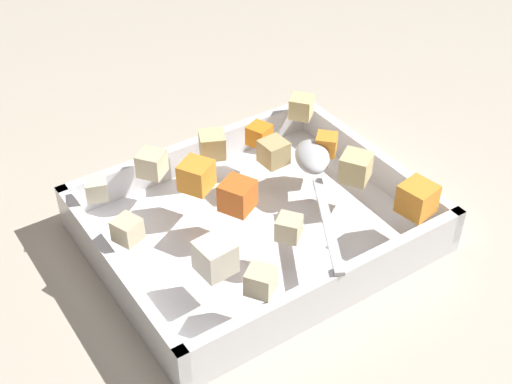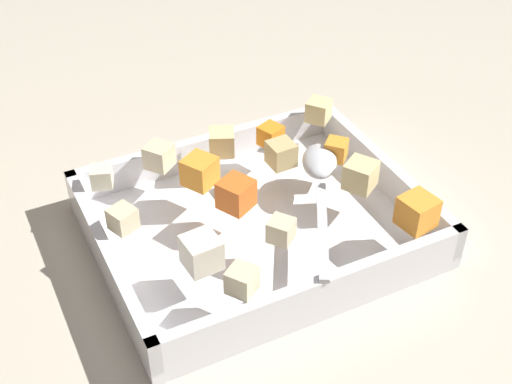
% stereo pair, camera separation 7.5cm
% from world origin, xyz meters
% --- Properties ---
extents(ground_plane, '(4.00, 4.00, 0.00)m').
position_xyz_m(ground_plane, '(0.00, 0.00, 0.00)').
color(ground_plane, '#BCB29E').
extents(baking_dish, '(0.34, 0.28, 0.05)m').
position_xyz_m(baking_dish, '(-0.01, 0.02, 0.02)').
color(baking_dish, silver).
rests_on(baking_dish, ground_plane).
extents(carrot_chunk_far_left, '(0.04, 0.04, 0.03)m').
position_xyz_m(carrot_chunk_far_left, '(-0.14, 0.13, 0.07)').
color(carrot_chunk_far_left, orange).
rests_on(carrot_chunk_far_left, baking_dish).
extents(carrot_chunk_near_left, '(0.04, 0.04, 0.03)m').
position_xyz_m(carrot_chunk_near_left, '(0.01, 0.02, 0.07)').
color(carrot_chunk_near_left, orange).
rests_on(carrot_chunk_near_left, baking_dish).
extents(carrot_chunk_heap_side, '(0.04, 0.04, 0.03)m').
position_xyz_m(carrot_chunk_heap_side, '(0.03, -0.03, 0.07)').
color(carrot_chunk_heap_side, orange).
rests_on(carrot_chunk_heap_side, baking_dish).
extents(carrot_chunk_rim_edge, '(0.03, 0.03, 0.02)m').
position_xyz_m(carrot_chunk_rim_edge, '(-0.07, -0.07, 0.07)').
color(carrot_chunk_rim_edge, orange).
rests_on(carrot_chunk_rim_edge, baking_dish).
extents(carrot_chunk_far_right, '(0.03, 0.03, 0.02)m').
position_xyz_m(carrot_chunk_far_right, '(-0.13, -0.01, 0.07)').
color(carrot_chunk_far_right, orange).
rests_on(carrot_chunk_far_right, baking_dish).
extents(potato_chunk_corner_se, '(0.03, 0.03, 0.03)m').
position_xyz_m(potato_chunk_corner_se, '(-0.07, -0.03, 0.07)').
color(potato_chunk_corner_se, tan).
rests_on(potato_chunk_corner_se, baking_dish).
extents(potato_chunk_heap_top, '(0.03, 0.03, 0.02)m').
position_xyz_m(potato_chunk_heap_top, '(0.06, 0.13, 0.07)').
color(potato_chunk_heap_top, beige).
rests_on(potato_chunk_heap_top, baking_dish).
extents(potato_chunk_under_handle, '(0.04, 0.04, 0.03)m').
position_xyz_m(potato_chunk_under_handle, '(0.06, -0.08, 0.07)').
color(potato_chunk_under_handle, beige).
rests_on(potato_chunk_under_handle, baking_dish).
extents(potato_chunk_back_center, '(0.04, 0.04, 0.03)m').
position_xyz_m(potato_chunk_back_center, '(-0.12, 0.05, 0.07)').
color(potato_chunk_back_center, '#E0CC89').
rests_on(potato_chunk_back_center, baking_dish).
extents(potato_chunk_corner_ne, '(0.04, 0.04, 0.03)m').
position_xyz_m(potato_chunk_corner_ne, '(-0.15, -0.09, 0.07)').
color(potato_chunk_corner_ne, '#E0CC89').
rests_on(potato_chunk_corner_ne, baking_dish).
extents(potato_chunk_mid_left, '(0.03, 0.03, 0.02)m').
position_xyz_m(potato_chunk_mid_left, '(0.13, -0.08, 0.07)').
color(potato_chunk_mid_left, beige).
rests_on(potato_chunk_mid_left, baking_dish).
extents(potato_chunk_center, '(0.03, 0.03, 0.02)m').
position_xyz_m(potato_chunk_center, '(-0.01, 0.09, 0.07)').
color(potato_chunk_center, beige).
rests_on(potato_chunk_center, baking_dish).
extents(potato_chunk_corner_nw, '(0.04, 0.04, 0.03)m').
position_xyz_m(potato_chunk_corner_nw, '(-0.02, -0.08, 0.07)').
color(potato_chunk_corner_nw, '#E0CC89').
rests_on(potato_chunk_corner_nw, baking_dish).
extents(potato_chunk_corner_sw, '(0.03, 0.03, 0.02)m').
position_xyz_m(potato_chunk_corner_sw, '(0.13, -0.00, 0.07)').
color(potato_chunk_corner_sw, beige).
rests_on(potato_chunk_corner_sw, baking_dish).
extents(parsnip_chunk_near_right, '(0.04, 0.04, 0.03)m').
position_xyz_m(parsnip_chunk_near_right, '(0.08, 0.08, 0.07)').
color(parsnip_chunk_near_right, silver).
rests_on(parsnip_chunk_near_right, baking_dish).
extents(serving_spoon, '(0.12, 0.19, 0.02)m').
position_xyz_m(serving_spoon, '(-0.09, 0.01, 0.06)').
color(serving_spoon, silver).
rests_on(serving_spoon, baking_dish).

